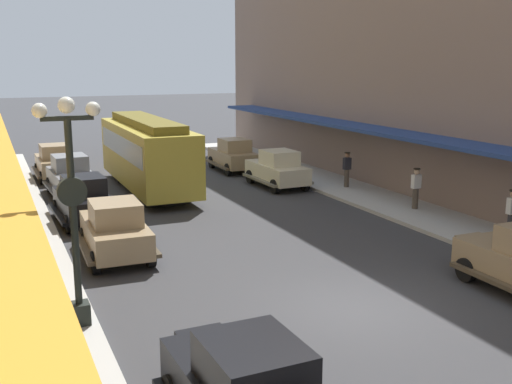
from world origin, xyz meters
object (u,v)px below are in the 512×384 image
parked_car_5 (277,168)px  lamp_post_with_clock (73,203)px  parked_car_7 (233,154)px  streetcar (147,151)px  pedestrian_3 (512,213)px  pedestrian_2 (347,169)px  pedestrian_0 (77,378)px  pedestrian_4 (416,188)px  parked_car_2 (115,228)px  parked_car_0 (71,175)px  parked_car_6 (55,161)px  parked_car_1 (83,198)px

parked_car_5 → lamp_post_with_clock: 17.13m
parked_car_7 → streetcar: size_ratio=0.45×
pedestrian_3 → pedestrian_2: bearing=92.5°
parked_car_7 → pedestrian_2: parked_car_7 is taller
pedestrian_0 → pedestrian_4: pedestrian_4 is taller
pedestrian_4 → parked_car_2: bearing=-175.7°
parked_car_0 → parked_car_5: (9.45, -2.14, 0.00)m
parked_car_6 → pedestrian_0: bearing=-95.2°
parked_car_6 → parked_car_7: (9.39, -1.57, 0.00)m
parked_car_5 → pedestrian_2: 3.37m
parked_car_2 → parked_car_7: size_ratio=1.00×
parked_car_5 → pedestrian_4: bearing=-66.9°
parked_car_1 → pedestrian_2: 12.46m
parked_car_1 → pedestrian_0: 13.99m
parked_car_0 → parked_car_6: size_ratio=1.01×
parked_car_7 → pedestrian_2: 7.63m
lamp_post_with_clock → pedestrian_0: (-0.59, -4.07, -2.00)m
parked_car_7 → pedestrian_0: size_ratio=2.61×
pedestrian_3 → parked_car_7: bearing=101.7°
parked_car_1 → pedestrian_0: (-2.14, -13.83, 0.05)m
parked_car_2 → parked_car_0: bearing=90.2°
lamp_post_with_clock → pedestrian_2: bearing=37.8°
parked_car_0 → pedestrian_0: (-2.36, -18.99, 0.05)m
pedestrian_3 → parked_car_2: bearing=163.1°
pedestrian_3 → parked_car_1: bearing=146.2°
parked_car_1 → pedestrian_4: 13.17m
parked_car_6 → pedestrian_3: (12.85, -18.24, 0.07)m
parked_car_1 → pedestrian_3: parked_car_1 is taller
streetcar → pedestrian_0: 19.53m
pedestrian_2 → pedestrian_3: bearing=-87.5°
parked_car_5 → lamp_post_with_clock: bearing=-131.3°
parked_car_2 → parked_car_6: (-0.27, 14.41, 0.00)m
parked_car_1 → lamp_post_with_clock: lamp_post_with_clock is taller
parked_car_6 → lamp_post_with_clock: 19.57m
parked_car_5 → parked_car_1: bearing=-162.6°
pedestrian_0 → streetcar: bearing=72.6°
streetcar → pedestrian_3: size_ratio=5.75×
parked_car_7 → lamp_post_with_clock: 21.01m
parked_car_7 → pedestrian_4: parked_car_7 is taller
parked_car_1 → streetcar: 6.13m
parked_car_1 → pedestrian_2: parked_car_1 is taller
streetcar → parked_car_2: bearing=-109.8°
parked_car_0 → parked_car_5: same height
parked_car_6 → parked_car_5: bearing=-34.3°
lamp_post_with_clock → parked_car_0: bearing=83.2°
parked_car_5 → parked_car_6: same height
parked_car_1 → parked_car_7: same height
lamp_post_with_clock → streetcar: bearing=70.2°
parked_car_1 → parked_car_2: size_ratio=1.00×
parked_car_0 → pedestrian_2: 12.86m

